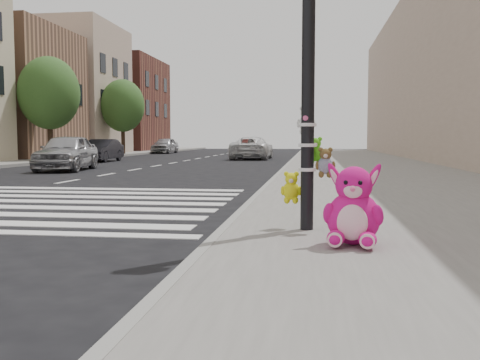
% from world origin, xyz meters
% --- Properties ---
extents(ground, '(120.00, 120.00, 0.00)m').
position_xyz_m(ground, '(0.00, 0.00, 0.00)').
color(ground, black).
rests_on(ground, ground).
extents(sidewalk_near, '(7.00, 80.00, 0.14)m').
position_xyz_m(sidewalk_near, '(5.00, 10.00, 0.07)').
color(sidewalk_near, slate).
rests_on(sidewalk_near, ground).
extents(curb_edge, '(0.12, 80.00, 0.15)m').
position_xyz_m(curb_edge, '(1.55, 10.00, 0.07)').
color(curb_edge, gray).
rests_on(curb_edge, ground).
extents(bld_far_c, '(6.00, 8.00, 8.00)m').
position_xyz_m(bld_far_c, '(-15.50, 26.00, 4.00)').
color(bld_far_c, '#9C6D53').
rests_on(bld_far_c, ground).
extents(bld_far_d, '(6.00, 8.00, 10.00)m').
position_xyz_m(bld_far_d, '(-15.50, 35.00, 5.00)').
color(bld_far_d, '#BDA591').
rests_on(bld_far_d, ground).
extents(bld_far_e, '(6.00, 10.00, 9.00)m').
position_xyz_m(bld_far_e, '(-15.50, 46.00, 4.50)').
color(bld_far_e, brown).
rests_on(bld_far_e, ground).
extents(signal_pole, '(0.68, 0.48, 4.00)m').
position_xyz_m(signal_pole, '(2.60, 1.82, 1.78)').
color(signal_pole, black).
rests_on(signal_pole, sidewalk_near).
extents(tree_far_b, '(3.20, 3.20, 5.44)m').
position_xyz_m(tree_far_b, '(-11.20, 22.00, 3.65)').
color(tree_far_b, '#382619').
rests_on(tree_far_b, sidewalk_far).
extents(tree_far_c, '(3.20, 3.20, 5.44)m').
position_xyz_m(tree_far_c, '(-11.20, 33.00, 3.65)').
color(tree_far_c, '#382619').
rests_on(tree_far_c, sidewalk_far).
extents(pink_bunny, '(0.63, 0.71, 0.89)m').
position_xyz_m(pink_bunny, '(3.10, 0.88, 0.50)').
color(pink_bunny, '#D8127F').
rests_on(pink_bunny, sidewalk_near).
extents(red_teddy, '(0.15, 0.11, 0.21)m').
position_xyz_m(red_teddy, '(3.02, 2.40, 0.24)').
color(red_teddy, '#C2133C').
rests_on(red_teddy, sidewalk_near).
extents(car_silver_far, '(2.32, 4.46, 1.45)m').
position_xyz_m(car_silver_far, '(-7.02, 15.22, 0.72)').
color(car_silver_far, '#A6A7AB').
rests_on(car_silver_far, ground).
extents(car_dark_far, '(1.41, 3.76, 1.23)m').
position_xyz_m(car_dark_far, '(-8.76, 22.96, 0.61)').
color(car_dark_far, black).
rests_on(car_dark_far, ground).
extents(car_white_near, '(2.27, 4.91, 1.36)m').
position_xyz_m(car_white_near, '(-1.05, 27.65, 0.68)').
color(car_white_near, silver).
rests_on(car_white_near, ground).
extents(car_maroon_near, '(2.10, 4.34, 1.22)m').
position_xyz_m(car_maroon_near, '(-3.03, 41.73, 0.61)').
color(car_maroon_near, maroon).
rests_on(car_maroon_near, ground).
extents(car_silver_deep, '(1.63, 3.98, 1.35)m').
position_xyz_m(car_silver_deep, '(-9.80, 39.22, 0.68)').
color(car_silver_deep, '#A9A9AE').
rests_on(car_silver_deep, ground).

